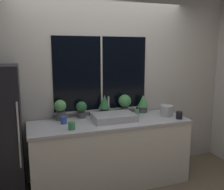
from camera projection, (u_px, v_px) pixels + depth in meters
wall_back at (101, 83)px, 3.62m from camera, size 8.00×0.09×2.70m
wall_right at (188, 74)px, 5.00m from camera, size 0.06×7.00×2.70m
counter at (110, 152)px, 3.40m from camera, size 2.12×0.70×0.89m
sink at (114, 117)px, 3.35m from camera, size 0.56×0.43×0.29m
potted_plant_far_left at (60, 109)px, 3.35m from camera, size 0.16×0.16×0.28m
potted_plant_left at (82, 108)px, 3.45m from camera, size 0.15×0.15×0.23m
potted_plant_center at (105, 104)px, 3.55m from camera, size 0.17×0.17×0.30m
potted_plant_right at (125, 102)px, 3.65m from camera, size 0.19×0.19×0.29m
potted_plant_far_right at (143, 103)px, 3.75m from camera, size 0.16×0.16×0.27m
soap_bottle at (137, 113)px, 3.48m from camera, size 0.06×0.06×0.16m
mug_black at (179, 115)px, 3.42m from camera, size 0.09×0.09×0.10m
mug_green at (72, 126)px, 2.96m from camera, size 0.08×0.08×0.10m
mug_blue at (64, 120)px, 3.19m from camera, size 0.08×0.08×0.10m
kettle at (167, 110)px, 3.58m from camera, size 0.19×0.19×0.17m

